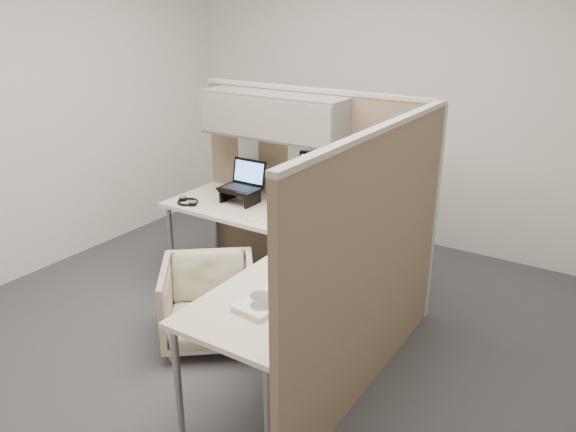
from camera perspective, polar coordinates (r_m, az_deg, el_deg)
The scene contains 19 objects.
ground at distance 4.12m, azimuth -3.12°, elevation -11.89°, with size 4.50×4.50×0.00m, color #38373C.
partition_back at distance 4.42m, azimuth 0.64°, elevation 6.05°, with size 2.00×0.36×1.63m.
partition_right at distance 3.28m, azimuth 8.79°, elevation -4.90°, with size 0.07×2.03×1.63m.
desk at distance 3.83m, azimuth -0.70°, elevation -2.91°, with size 2.00×1.98×0.73m.
office_chair at distance 3.94m, azimuth -8.05°, elevation -8.35°, with size 0.62×0.58×0.64m, color #C3B49B.
monitor_left at distance 4.18m, azimuth 4.04°, elevation 3.80°, with size 0.44×0.20×0.47m.
monitor_right at distance 3.84m, azimuth 8.81°, elevation 2.02°, with size 0.37×0.30×0.47m.
laptop_station at distance 4.49m, azimuth -4.69°, elevation 2.98°, with size 0.31×0.27×0.33m.
keyboard at distance 3.87m, azimuth 2.95°, elevation -1.78°, with size 0.47×0.16×0.02m, color black.
mouse at distance 3.78m, azimuth 4.97°, elevation -2.31°, with size 0.09×0.06×0.03m, color black.
travel_mug at distance 4.06m, azimuth 5.26°, elevation 0.44°, with size 0.08×0.08×0.17m.
soda_can_green at distance 3.66m, azimuth 9.00°, elevation -2.55°, with size 0.07×0.07×0.12m, color #268C1E.
soda_can_silver at distance 3.86m, azimuth 6.36°, elevation -1.14°, with size 0.07×0.07×0.12m, color #B21E1E.
sticky_note_b at distance 3.99m, azimuth -1.48°, elevation -1.15°, with size 0.08×0.08×0.01m, color yellow.
sticky_note_a at distance 4.15m, azimuth -3.58°, elevation -0.30°, with size 0.08×0.08×0.01m, color yellow.
sticky_note_d at distance 4.16m, azimuth -0.11°, elevation -0.18°, with size 0.08×0.08×0.01m, color yellow.
headphones at distance 4.54m, azimuth -10.15°, elevation 1.46°, with size 0.21×0.21×0.03m.
paper_stack at distance 2.99m, azimuth -2.68°, elevation -8.96°, with size 0.23×0.28×0.03m.
desk_clock at distance 3.28m, azimuth 3.12°, elevation -5.51°, with size 0.08×0.09×0.09m.
Camera 1 is at (2.07, -2.79, 2.23)m, focal length 35.00 mm.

